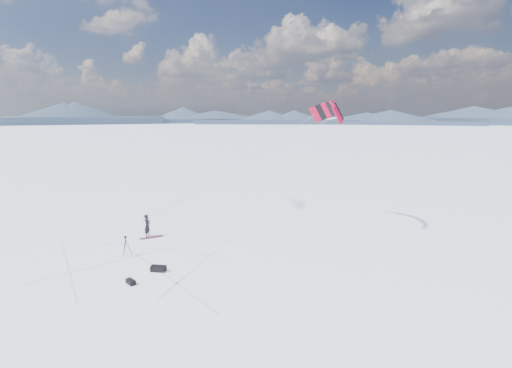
% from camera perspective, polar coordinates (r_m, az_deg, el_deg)
% --- Properties ---
extents(ground, '(1800.00, 1800.00, 0.00)m').
position_cam_1_polar(ground, '(23.64, -19.66, -10.91)').
color(ground, white).
extents(horizon_hills, '(704.00, 705.94, 8.17)m').
position_cam_1_polar(horizon_hills, '(22.69, -20.17, -3.35)').
color(horizon_hills, '#1D2A3B').
rests_on(horizon_hills, ground).
extents(snow_tracks, '(13.93, 10.25, 0.01)m').
position_cam_1_polar(snow_tracks, '(24.18, -23.00, -10.64)').
color(snow_tracks, '#AAB7D1').
rests_on(snow_tracks, ground).
extents(snowkiter, '(0.46, 0.63, 1.59)m').
position_cam_1_polar(snowkiter, '(27.33, -16.29, -7.75)').
color(snowkiter, black).
rests_on(snowkiter, ground).
extents(snowboard, '(1.39, 1.24, 0.04)m').
position_cam_1_polar(snowboard, '(26.99, -15.80, -7.91)').
color(snowboard, maroon).
rests_on(snowboard, ground).
extents(tripod, '(0.62, 0.57, 1.24)m').
position_cam_1_polar(tripod, '(23.95, -19.41, -8.57)').
color(tripod, black).
rests_on(tripod, ground).
extents(gear_bag_a, '(0.85, 0.46, 0.37)m').
position_cam_1_polar(gear_bag_a, '(21.43, -14.78, -12.45)').
color(gear_bag_a, black).
rests_on(gear_bag_a, ground).
extents(gear_bag_b, '(0.66, 0.57, 0.27)m').
position_cam_1_polar(gear_bag_b, '(20.39, -18.72, -14.05)').
color(gear_bag_b, black).
rests_on(gear_bag_b, ground).
extents(power_kite, '(13.30, 7.44, 8.24)m').
position_cam_1_polar(power_kite, '(27.49, 11.19, 10.79)').
color(power_kite, '#B10527').
rests_on(power_kite, ground).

